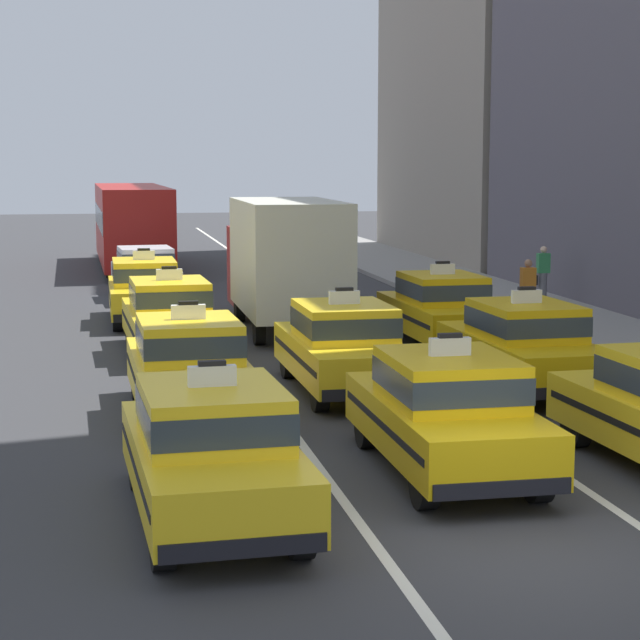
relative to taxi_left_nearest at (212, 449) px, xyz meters
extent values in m
plane|color=#353538|center=(3.30, -1.73, -0.88)|extent=(160.00, 160.00, 0.00)
cube|color=silver|center=(1.70, 18.27, -0.87)|extent=(0.14, 80.00, 0.01)
cube|color=silver|center=(4.90, 18.27, -0.87)|extent=(0.14, 80.00, 0.01)
cube|color=gray|center=(10.50, 13.27, -0.80)|extent=(4.00, 90.00, 0.15)
cylinder|color=black|center=(-0.80, 1.55, -0.56)|extent=(0.27, 0.65, 0.64)
cylinder|color=black|center=(0.67, 1.61, -0.56)|extent=(0.27, 0.65, 0.64)
cylinder|color=black|center=(-0.68, -1.51, -0.56)|extent=(0.27, 0.65, 0.64)
cylinder|color=black|center=(0.80, -1.45, -0.56)|extent=(0.27, 0.65, 0.64)
cube|color=yellow|center=(0.00, 0.05, -0.21)|extent=(1.98, 4.57, 0.70)
cube|color=black|center=(0.00, 0.05, -0.16)|extent=(1.99, 4.21, 0.10)
cube|color=yellow|center=(0.00, -0.10, 0.46)|extent=(1.69, 2.16, 0.64)
cube|color=#2D3842|center=(0.00, -0.10, 0.46)|extent=(1.71, 2.18, 0.35)
cube|color=white|center=(0.00, -0.10, 0.90)|extent=(0.56, 0.14, 0.24)
cube|color=black|center=(0.00, -0.10, 1.05)|extent=(0.32, 0.12, 0.06)
cube|color=black|center=(-0.09, 2.26, -0.46)|extent=(1.71, 0.21, 0.20)
cube|color=black|center=(0.09, -2.16, -0.46)|extent=(1.71, 0.21, 0.20)
cylinder|color=black|center=(-0.60, 7.20, -0.56)|extent=(0.25, 0.65, 0.64)
cylinder|color=black|center=(0.88, 7.23, -0.56)|extent=(0.25, 0.65, 0.64)
cylinder|color=black|center=(-0.52, 4.14, -0.56)|extent=(0.25, 0.65, 0.64)
cylinder|color=black|center=(0.95, 4.17, -0.56)|extent=(0.25, 0.65, 0.64)
cube|color=yellow|center=(0.18, 5.69, -0.21)|extent=(1.91, 4.54, 0.70)
cube|color=black|center=(0.18, 5.69, -0.16)|extent=(1.92, 4.18, 0.10)
cube|color=yellow|center=(0.18, 5.54, 0.46)|extent=(1.65, 2.14, 0.64)
cube|color=#2D3842|center=(0.18, 5.54, 0.46)|extent=(1.67, 2.16, 0.35)
cube|color=white|center=(0.18, 5.54, 0.90)|extent=(0.56, 0.13, 0.24)
cube|color=black|center=(0.18, 5.54, 1.05)|extent=(0.32, 0.12, 0.06)
cube|color=black|center=(0.13, 7.90, -0.46)|extent=(1.71, 0.18, 0.20)
cube|color=black|center=(0.23, 3.48, -0.46)|extent=(1.71, 0.18, 0.20)
cylinder|color=black|center=(-0.53, 13.40, -0.56)|extent=(0.26, 0.65, 0.64)
cylinder|color=black|center=(0.95, 13.45, -0.56)|extent=(0.26, 0.65, 0.64)
cylinder|color=black|center=(-0.42, 10.34, -0.56)|extent=(0.26, 0.65, 0.64)
cylinder|color=black|center=(1.05, 10.39, -0.56)|extent=(0.26, 0.65, 0.64)
cube|color=yellow|center=(0.26, 11.90, -0.21)|extent=(1.96, 4.56, 0.70)
cube|color=black|center=(0.26, 11.90, -0.16)|extent=(1.96, 4.20, 0.10)
cube|color=yellow|center=(0.27, 11.75, 0.46)|extent=(1.67, 2.16, 0.64)
cube|color=#2D3842|center=(0.27, 11.75, 0.46)|extent=(1.69, 2.18, 0.35)
cube|color=white|center=(0.27, 11.75, 0.90)|extent=(0.56, 0.14, 0.24)
cube|color=black|center=(0.27, 11.75, 1.05)|extent=(0.32, 0.12, 0.06)
cube|color=black|center=(0.18, 14.10, -0.46)|extent=(1.71, 0.20, 0.20)
cube|color=black|center=(0.34, 9.69, -0.46)|extent=(1.71, 0.20, 0.20)
cylinder|color=black|center=(-0.80, 18.60, -0.56)|extent=(0.24, 0.64, 0.64)
cylinder|color=black|center=(0.67, 18.60, -0.56)|extent=(0.24, 0.64, 0.64)
cylinder|color=black|center=(-0.80, 15.54, -0.56)|extent=(0.24, 0.64, 0.64)
cylinder|color=black|center=(0.67, 15.54, -0.56)|extent=(0.24, 0.64, 0.64)
cube|color=yellow|center=(-0.06, 17.07, -0.21)|extent=(1.80, 4.50, 0.70)
cube|color=black|center=(-0.06, 17.07, -0.16)|extent=(1.82, 4.14, 0.10)
cube|color=yellow|center=(-0.06, 16.92, 0.46)|extent=(1.60, 2.10, 0.64)
cube|color=#2D3842|center=(-0.06, 16.92, 0.46)|extent=(1.62, 2.12, 0.35)
cube|color=white|center=(-0.06, 16.92, 0.90)|extent=(0.56, 0.12, 0.24)
cube|color=black|center=(-0.06, 16.92, 1.05)|extent=(0.32, 0.11, 0.06)
cube|color=black|center=(-0.06, 19.28, -0.46)|extent=(1.71, 0.14, 0.20)
cube|color=black|center=(-0.06, 14.86, -0.46)|extent=(1.71, 0.14, 0.20)
cylinder|color=black|center=(-0.62, 23.72, -0.56)|extent=(0.28, 0.65, 0.64)
cylinder|color=black|center=(0.82, 23.81, -0.56)|extent=(0.28, 0.65, 0.64)
cylinder|color=black|center=(-0.44, 20.88, -0.56)|extent=(0.28, 0.65, 0.64)
cylinder|color=black|center=(1.00, 20.97, -0.56)|extent=(0.28, 0.65, 0.64)
cube|color=silver|center=(0.19, 22.35, -0.23)|extent=(2.03, 4.40, 0.66)
cube|color=silver|center=(0.20, 22.25, 0.40)|extent=(1.68, 1.99, 0.60)
cube|color=#2D3842|center=(0.20, 22.25, 0.40)|extent=(1.70, 2.01, 0.33)
cylinder|color=black|center=(-0.97, 35.42, -0.56)|extent=(0.25, 0.65, 0.64)
cylinder|color=black|center=(1.03, 35.46, -0.56)|extent=(0.25, 0.65, 0.64)
cylinder|color=black|center=(-0.82, 28.70, -0.56)|extent=(0.25, 0.65, 0.64)
cylinder|color=black|center=(1.18, 28.74, -0.56)|extent=(0.25, 0.65, 0.64)
cube|color=#B21E19|center=(0.10, 32.08, 0.89)|extent=(2.74, 11.25, 2.90)
cube|color=#2D3842|center=(0.10, 32.08, 1.14)|extent=(2.75, 10.80, 0.84)
cube|color=black|center=(-0.01, 37.63, 2.09)|extent=(2.13, 0.13, 0.36)
cylinder|color=black|center=(2.60, 3.05, -0.56)|extent=(0.24, 0.64, 0.64)
cylinder|color=black|center=(4.08, 3.05, -0.56)|extent=(0.24, 0.64, 0.64)
cylinder|color=black|center=(2.61, -0.01, -0.56)|extent=(0.24, 0.64, 0.64)
cylinder|color=black|center=(4.08, -0.01, -0.56)|extent=(0.24, 0.64, 0.64)
cube|color=yellow|center=(3.34, 1.52, -0.21)|extent=(1.80, 4.50, 0.70)
cube|color=black|center=(3.34, 1.52, -0.16)|extent=(1.82, 4.14, 0.10)
cube|color=yellow|center=(3.34, 1.37, 0.46)|extent=(1.60, 2.10, 0.64)
cube|color=#2D3842|center=(3.34, 1.37, 0.46)|extent=(1.62, 2.12, 0.35)
cube|color=white|center=(3.34, 1.37, 0.90)|extent=(0.56, 0.12, 0.24)
cube|color=black|center=(3.34, 1.37, 1.05)|extent=(0.32, 0.11, 0.06)
cube|color=black|center=(3.34, 3.73, -0.46)|extent=(1.71, 0.14, 0.20)
cube|color=black|center=(3.34, -0.69, -0.46)|extent=(1.71, 0.14, 0.20)
cylinder|color=black|center=(2.37, 8.67, -0.56)|extent=(0.25, 0.64, 0.64)
cylinder|color=black|center=(3.84, 8.68, -0.56)|extent=(0.25, 0.64, 0.64)
cylinder|color=black|center=(2.40, 5.61, -0.56)|extent=(0.25, 0.64, 0.64)
cylinder|color=black|center=(3.87, 5.62, -0.56)|extent=(0.25, 0.64, 0.64)
cube|color=yellow|center=(3.12, 7.14, -0.21)|extent=(1.84, 4.52, 0.70)
cube|color=black|center=(3.12, 7.14, -0.16)|extent=(1.86, 4.16, 0.10)
cube|color=yellow|center=(3.12, 6.99, 0.46)|extent=(1.62, 2.12, 0.64)
cube|color=#2D3842|center=(3.12, 6.99, 0.46)|extent=(1.64, 2.14, 0.35)
cube|color=white|center=(3.12, 6.99, 0.90)|extent=(0.56, 0.13, 0.24)
cube|color=black|center=(3.12, 6.99, 1.05)|extent=(0.32, 0.11, 0.06)
cube|color=black|center=(3.10, 9.35, -0.46)|extent=(1.71, 0.16, 0.20)
cube|color=black|center=(3.14, 4.93, -0.46)|extent=(1.71, 0.16, 0.20)
cylinder|color=black|center=(2.40, 16.67, -0.56)|extent=(0.24, 0.64, 0.64)
cylinder|color=black|center=(4.30, 16.66, -0.56)|extent=(0.24, 0.64, 0.64)
cylinder|color=black|center=(2.38, 12.77, -0.56)|extent=(0.24, 0.64, 0.64)
cylinder|color=black|center=(4.28, 12.76, -0.56)|extent=(0.24, 0.64, 0.64)
cube|color=maroon|center=(3.36, 17.65, 0.49)|extent=(2.11, 2.21, 2.10)
cube|color=#2D3842|center=(3.37, 18.72, 0.79)|extent=(1.93, 0.07, 0.76)
cube|color=beige|center=(3.34, 14.39, 1.04)|extent=(2.33, 5.22, 2.70)
cylinder|color=black|center=(5.70, 2.50, -0.56)|extent=(0.27, 0.65, 0.64)
cube|color=black|center=(6.40, 3.21, -0.46)|extent=(1.71, 0.21, 0.20)
cylinder|color=black|center=(5.63, 8.14, -0.56)|extent=(0.26, 0.65, 0.64)
cylinder|color=black|center=(7.10, 8.19, -0.56)|extent=(0.26, 0.65, 0.64)
cylinder|color=black|center=(5.73, 5.08, -0.56)|extent=(0.26, 0.65, 0.64)
cylinder|color=black|center=(7.20, 5.13, -0.56)|extent=(0.26, 0.65, 0.64)
cube|color=yellow|center=(6.42, 6.63, -0.21)|extent=(1.95, 4.56, 0.70)
cube|color=black|center=(6.42, 6.63, -0.16)|extent=(1.96, 4.20, 0.10)
cube|color=yellow|center=(6.42, 6.48, 0.46)|extent=(1.67, 2.15, 0.64)
cube|color=#2D3842|center=(6.42, 6.48, 0.46)|extent=(1.69, 2.17, 0.35)
cube|color=white|center=(6.42, 6.48, 0.90)|extent=(0.56, 0.14, 0.24)
cube|color=black|center=(6.42, 6.48, 1.05)|extent=(0.32, 0.12, 0.06)
cube|color=black|center=(6.34, 8.84, -0.46)|extent=(1.71, 0.20, 0.20)
cube|color=black|center=(6.49, 4.43, -0.46)|extent=(1.71, 0.20, 0.20)
cylinder|color=black|center=(5.69, 13.47, -0.56)|extent=(0.25, 0.65, 0.64)
cylinder|color=black|center=(7.17, 13.50, -0.56)|extent=(0.25, 0.65, 0.64)
cylinder|color=black|center=(5.76, 10.41, -0.56)|extent=(0.25, 0.65, 0.64)
cylinder|color=black|center=(7.24, 10.44, -0.56)|extent=(0.25, 0.65, 0.64)
cube|color=yellow|center=(6.47, 11.96, -0.21)|extent=(1.90, 4.54, 0.70)
cube|color=black|center=(6.47, 11.96, -0.16)|extent=(1.91, 4.18, 0.10)
cube|color=yellow|center=(6.47, 11.81, 0.46)|extent=(1.65, 2.14, 0.64)
cube|color=#2D3842|center=(6.47, 11.81, 0.46)|extent=(1.67, 2.16, 0.35)
cube|color=white|center=(6.47, 11.81, 0.90)|extent=(0.56, 0.13, 0.24)
cube|color=black|center=(6.47, 11.81, 1.05)|extent=(0.32, 0.12, 0.06)
cube|color=black|center=(6.42, 14.17, -0.46)|extent=(1.71, 0.18, 0.20)
cube|color=black|center=(6.51, 9.75, -0.46)|extent=(1.71, 0.18, 0.20)
cylinder|color=slate|center=(11.54, 18.26, -0.32)|extent=(0.24, 0.24, 0.81)
cube|color=#338C4C|center=(11.54, 18.26, 0.37)|extent=(0.36, 0.22, 0.57)
sphere|color=beige|center=(11.54, 18.26, 0.77)|extent=(0.20, 0.20, 0.20)
cube|color=black|center=(11.30, 18.26, -0.12)|extent=(0.10, 0.20, 0.28)
cylinder|color=#23232D|center=(9.39, 13.98, -0.29)|extent=(0.24, 0.24, 0.88)
cube|color=orange|center=(9.39, 13.98, 0.41)|extent=(0.36, 0.22, 0.53)
sphere|color=#9E7051|center=(9.39, 13.98, 0.79)|extent=(0.20, 0.20, 0.20)
cube|color=black|center=(9.15, 13.98, -0.07)|extent=(0.10, 0.20, 0.28)
camera|label=1|loc=(-1.27, -13.11, 3.40)|focal=64.15mm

